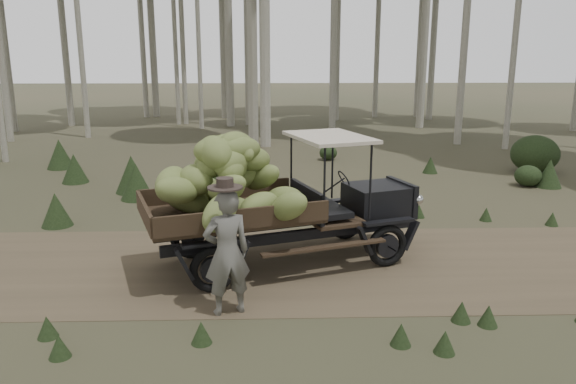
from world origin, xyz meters
The scene contains 5 objects.
ground centered at (0.00, 0.00, 0.00)m, with size 120.00×120.00×0.00m, color #473D2B.
dirt_track centered at (0.00, 0.00, 0.00)m, with size 70.00×4.00×0.01m, color brown.
banana_truck centered at (-2.47, -0.07, 1.42)m, with size 5.03×3.25×2.43m.
farmer centered at (-2.73, -1.78, 0.93)m, with size 0.77×0.63×1.96m.
undergrowth centered at (0.45, -0.05, 0.49)m, with size 22.45×22.11×1.38m.
Camera 1 is at (-2.11, -9.12, 3.59)m, focal length 35.00 mm.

